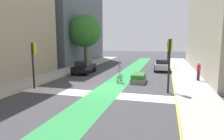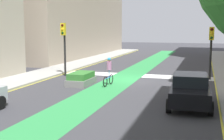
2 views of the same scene
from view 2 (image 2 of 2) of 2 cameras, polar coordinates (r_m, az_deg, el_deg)
The scene contains 11 objects.
ground_plane at distance 22.43m, azimuth 3.63°, elevation -1.79°, with size 120.00×120.00×0.00m, color #38383D.
bike_lane_paint at distance 22.60m, azimuth 1.97°, elevation -1.70°, with size 2.40×60.00×0.01m, color #2D8C47.
crosswalk_band at distance 24.36m, azimuth 4.74°, elevation -1.03°, with size 12.00×1.80×0.01m, color silver.
curb_stripe_left at distance 21.84m, azimuth 19.12°, elevation -2.47°, with size 0.16×60.00×0.01m, color yellow.
sidewalk_right at distance 25.24m, azimuth -13.15°, elevation -0.73°, with size 3.00×60.00×0.15m, color #9E9E99.
curb_stripe_right at distance 24.53m, azimuth -10.12°, elevation -1.06°, with size 0.16×60.00×0.01m, color yellow.
traffic_signal_near_right at distance 24.02m, azimuth -9.13°, elevation 5.82°, with size 0.35×0.52×4.20m.
traffic_signal_near_left at distance 23.09m, azimuth 18.34°, elevation 4.93°, with size 0.35×0.52×3.89m.
car_black_left_far at distance 15.13m, azimuth 14.62°, elevation -3.67°, with size 2.16×4.27×1.57m.
cyclist_in_lane at distance 19.93m, azimuth -0.63°, elevation -0.18°, with size 0.32×1.73×1.86m.
median_planter at distance 20.23m, azimuth -5.89°, elevation -1.72°, with size 1.34×2.33×0.85m.
Camera 2 is at (-5.20, 21.50, 3.76)m, focal length 48.10 mm.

